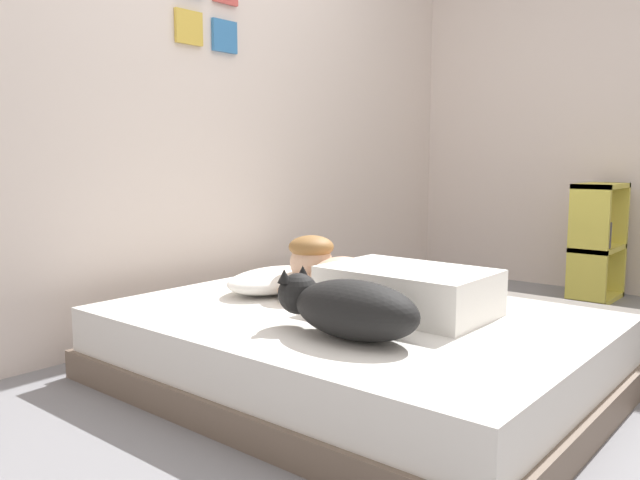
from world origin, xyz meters
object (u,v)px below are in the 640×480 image
at_px(pillow, 275,280).
at_px(cell_phone, 377,311).
at_px(bed, 358,345).
at_px(person_lying, 379,282).
at_px(coffee_cup, 309,278).
at_px(dog, 348,308).
at_px(bookshelf, 597,242).

distance_m(pillow, cell_phone, 0.58).
height_order(bed, person_lying, person_lying).
xyz_separation_m(person_lying, coffee_cup, (0.17, 0.52, -0.07)).
xyz_separation_m(dog, cell_phone, (0.36, 0.13, -0.10)).
height_order(dog, bookshelf, bookshelf).
relative_size(pillow, coffee_cup, 4.16).
bearing_deg(pillow, dog, -118.51).
bearing_deg(pillow, person_lying, -85.70).
bearing_deg(bed, person_lying, -30.73).
distance_m(pillow, bookshelf, 2.29).
relative_size(pillow, bookshelf, 0.69).
distance_m(bed, dog, 0.48).
bearing_deg(bookshelf, pillow, 159.98).
distance_m(bed, cell_phone, 0.18).
xyz_separation_m(bed, bookshelf, (2.18, -0.28, 0.23)).
relative_size(person_lying, dog, 1.60).
relative_size(pillow, person_lying, 0.57).
height_order(coffee_cup, bookshelf, bookshelf).
distance_m(bed, person_lying, 0.27).
height_order(person_lying, bookshelf, bookshelf).
height_order(bed, bookshelf, bookshelf).
distance_m(dog, cell_phone, 0.39).
relative_size(person_lying, coffee_cup, 7.36).
height_order(dog, coffee_cup, dog).
bearing_deg(person_lying, bed, 149.27).
distance_m(pillow, dog, 0.81).
bearing_deg(cell_phone, person_lying, 29.72).
bearing_deg(dog, coffee_cup, 49.21).
bearing_deg(bookshelf, dog, 178.35).
bearing_deg(person_lying, coffee_cup, 72.33).
xyz_separation_m(person_lying, dog, (-0.43, -0.17, -0.00)).
relative_size(person_lying, bookshelf, 1.23).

